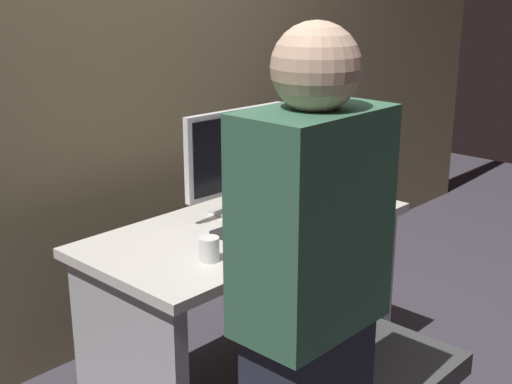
{
  "coord_description": "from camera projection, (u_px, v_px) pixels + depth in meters",
  "views": [
    {
      "loc": [
        -1.96,
        -1.88,
        1.73
      ],
      "look_at": [
        0.0,
        -0.05,
        0.9
      ],
      "focal_mm": 48.52,
      "sensor_mm": 36.0,
      "label": 1
    }
  ],
  "objects": [
    {
      "name": "wall_back",
      "position": [
        125.0,
        31.0,
        3.17
      ],
      "size": [
        6.4,
        0.1,
        3.0
      ],
      "primitive_type": "cube",
      "color": "#8C7F5B",
      "rests_on": "ground"
    },
    {
      "name": "cup_near_keyboard",
      "position": [
        209.0,
        249.0,
        2.5
      ],
      "size": [
        0.07,
        0.07,
        0.09
      ],
      "primitive_type": "cylinder",
      "color": "silver",
      "rests_on": "desk"
    },
    {
      "name": "mouse",
      "position": [
        307.0,
        204.0,
        3.08
      ],
      "size": [
        0.06,
        0.1,
        0.03
      ],
      "primitive_type": "ellipsoid",
      "color": "white",
      "rests_on": "desk"
    },
    {
      "name": "monitor",
      "position": [
        236.0,
        155.0,
        2.95
      ],
      "size": [
        0.54,
        0.15,
        0.46
      ],
      "color": "silver",
      "rests_on": "desk"
    },
    {
      "name": "person_at_desk",
      "position": [
        309.0,
        328.0,
        1.84
      ],
      "size": [
        0.4,
        0.24,
        1.64
      ],
      "color": "#262838",
      "rests_on": "ground"
    },
    {
      "name": "book_stack",
      "position": [
        300.0,
        179.0,
        3.26
      ],
      "size": [
        0.24,
        0.21,
        0.14
      ],
      "color": "#338C59",
      "rests_on": "desk"
    },
    {
      "name": "keyboard",
      "position": [
        258.0,
        224.0,
        2.86
      ],
      "size": [
        0.43,
        0.14,
        0.02
      ],
      "primitive_type": "cube",
      "rotation": [
        0.0,
        0.0,
        -0.01
      ],
      "color": "#262626",
      "rests_on": "desk"
    },
    {
      "name": "office_chair",
      "position": [
        368.0,
        367.0,
        2.42
      ],
      "size": [
        0.52,
        0.52,
        0.94
      ],
      "color": "black",
      "rests_on": "ground"
    },
    {
      "name": "desk",
      "position": [
        247.0,
        275.0,
        2.96
      ],
      "size": [
        1.41,
        0.7,
        0.75
      ],
      "color": "beige",
      "rests_on": "ground"
    },
    {
      "name": "ground_plane",
      "position": [
        248.0,
        380.0,
        3.11
      ],
      "size": [
        9.0,
        9.0,
        0.0
      ],
      "primitive_type": "plane",
      "color": "#3D3842"
    }
  ]
}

